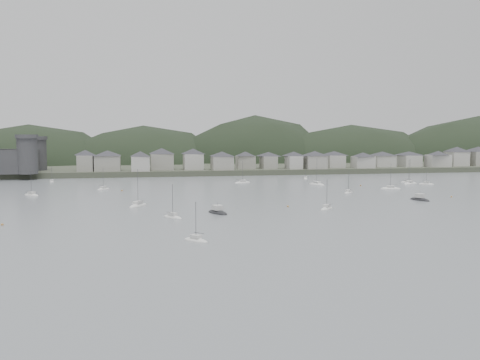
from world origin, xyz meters
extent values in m
plane|color=slate|center=(0.00, 0.00, 0.00)|extent=(900.00, 900.00, 0.00)
cube|color=#383D2D|center=(0.00, 295.00, 1.50)|extent=(900.00, 250.00, 3.00)
ellipsoid|color=black|center=(-110.87, 271.94, -10.14)|extent=(138.98, 92.48, 81.13)
ellipsoid|color=black|center=(-32.30, 272.87, -9.97)|extent=(132.08, 90.41, 79.74)
ellipsoid|color=black|center=(50.65, 272.93, -12.68)|extent=(133.88, 88.37, 101.41)
ellipsoid|color=black|center=(125.95, 267.91, -10.32)|extent=(165.81, 81.78, 82.55)
ellipsoid|color=black|center=(234.44, 265.57, -12.82)|extent=(177.60, 96.61, 102.57)
cylinder|color=#38383A|center=(-92.00, 166.00, 12.00)|extent=(10.00, 10.00, 18.00)
cylinder|color=#38383A|center=(-92.00, 194.00, 11.50)|extent=(10.00, 10.00, 17.00)
cube|color=#38383A|center=(-92.00, 180.00, 9.00)|extent=(3.50, 30.00, 12.00)
cube|color=gray|center=(-65.00, 181.96, 7.29)|extent=(8.34, 12.91, 8.59)
pyramid|color=#2C2C31|center=(-65.00, 181.96, 13.09)|extent=(15.78, 15.78, 3.01)
cube|color=gray|center=(-53.32, 181.32, 7.18)|extent=(13.68, 13.35, 8.36)
pyramid|color=#2C2C31|center=(-53.32, 181.32, 12.82)|extent=(20.07, 20.07, 2.93)
cube|color=#AFABA4|center=(-35.57, 176.02, 7.04)|extent=(9.78, 10.20, 8.08)
pyramid|color=#2C2C31|center=(-35.57, 176.02, 12.49)|extent=(14.83, 14.83, 2.83)
cube|color=gray|center=(-23.51, 185.65, 7.55)|extent=(12.59, 13.33, 9.09)
pyramid|color=#2C2C31|center=(-23.51, 185.65, 13.68)|extent=(19.24, 19.24, 3.18)
cube|color=#AFABA4|center=(-5.75, 184.10, 7.43)|extent=(10.74, 12.17, 8.87)
pyramid|color=#2C2C31|center=(-5.75, 184.10, 13.42)|extent=(17.01, 17.01, 3.10)
cube|color=gray|center=(9.92, 177.53, 6.85)|extent=(11.63, 12.09, 7.69)
pyramid|color=#2C2C31|center=(9.92, 177.53, 12.04)|extent=(17.61, 17.61, 2.69)
cube|color=gray|center=(25.25, 186.19, 6.72)|extent=(10.37, 9.35, 7.44)
pyramid|color=#2C2C31|center=(25.25, 186.19, 11.74)|extent=(14.65, 14.65, 2.60)
cube|color=gray|center=(38.63, 183.79, 6.61)|extent=(8.24, 12.20, 7.22)
pyramid|color=#2C2C31|center=(38.63, 183.79, 11.48)|extent=(15.17, 15.17, 2.53)
cube|color=#AFABA4|center=(52.50, 178.55, 6.73)|extent=(8.06, 10.91, 7.46)
pyramid|color=#2C2C31|center=(52.50, 178.55, 11.77)|extent=(14.08, 14.08, 2.61)
cube|color=gray|center=(64.81, 177.06, 6.83)|extent=(11.73, 11.78, 7.66)
pyramid|color=#2C2C31|center=(64.81, 177.06, 12.00)|extent=(17.46, 17.46, 2.68)
cube|color=#AFABA4|center=(80.64, 186.91, 6.67)|extent=(10.19, 13.02, 7.33)
pyramid|color=#2C2C31|center=(80.64, 186.91, 11.62)|extent=(17.23, 17.23, 2.57)
cube|color=#AFABA4|center=(95.55, 178.06, 6.44)|extent=(11.70, 9.81, 6.88)
pyramid|color=#2C2C31|center=(95.55, 178.06, 11.08)|extent=(15.97, 15.97, 2.41)
cube|color=#AFABA4|center=(112.40, 186.91, 6.50)|extent=(12.83, 12.48, 7.00)
pyramid|color=#2C2C31|center=(112.40, 186.91, 11.22)|extent=(18.79, 18.79, 2.45)
cube|color=#AFABA4|center=(130.73, 187.42, 6.48)|extent=(11.07, 13.50, 6.97)
pyramid|color=#2C2C31|center=(130.73, 187.42, 11.19)|extent=(18.25, 18.25, 2.44)
cube|color=#AFABA4|center=(146.02, 179.72, 6.67)|extent=(13.75, 9.12, 7.34)
pyramid|color=#2C2C31|center=(146.02, 179.72, 11.62)|extent=(16.97, 16.97, 2.57)
cube|color=#AFABA4|center=(162.92, 185.95, 7.53)|extent=(11.37, 11.57, 9.05)
pyramid|color=#2C2C31|center=(162.92, 185.95, 13.63)|extent=(17.03, 17.03, 3.17)
cube|color=gray|center=(177.85, 185.32, 7.54)|extent=(12.07, 13.43, 9.09)
pyramid|color=#2C2C31|center=(177.85, 185.32, 13.68)|extent=(18.93, 18.93, 3.18)
ellipsoid|color=silver|center=(86.69, 106.76, 0.05)|extent=(9.24, 7.60, 1.84)
cube|color=silver|center=(86.69, 106.76, 1.27)|extent=(3.79, 3.48, 0.70)
cylinder|color=#3F3F42|center=(86.69, 106.76, 5.94)|extent=(0.12, 0.12, 11.48)
cylinder|color=#3F3F42|center=(85.32, 107.69, 1.82)|extent=(3.47, 2.41, 0.10)
ellipsoid|color=silver|center=(67.21, 87.39, 0.05)|extent=(8.79, 5.28, 1.67)
cube|color=silver|center=(67.21, 87.39, 1.19)|extent=(3.37, 2.70, 0.70)
cylinder|color=#3F3F42|center=(67.21, 87.39, 5.43)|extent=(0.12, 0.12, 10.46)
cylinder|color=#3F3F42|center=(68.64, 87.89, 1.74)|extent=(3.59, 1.33, 0.10)
ellipsoid|color=silver|center=(43.79, 76.46, 0.05)|extent=(6.10, 6.41, 1.34)
cube|color=silver|center=(43.79, 76.46, 1.02)|extent=(2.67, 2.73, 0.70)
cylinder|color=#3F3F42|center=(43.79, 76.46, 4.39)|extent=(0.12, 0.12, 8.38)
cylinder|color=#3F3F42|center=(44.60, 75.56, 1.57)|extent=(2.10, 2.30, 0.10)
ellipsoid|color=silver|center=(-28.34, 27.36, 0.05)|extent=(6.09, 7.30, 1.46)
cube|color=silver|center=(-28.34, 27.36, 1.08)|extent=(2.78, 3.01, 0.70)
cylinder|color=#3F3F42|center=(-28.34, 27.36, 4.75)|extent=(0.12, 0.12, 9.11)
cylinder|color=#3F3F42|center=(-29.09, 26.29, 1.63)|extent=(1.96, 2.74, 0.10)
ellipsoid|color=silver|center=(42.99, 111.47, 0.05)|extent=(6.47, 10.21, 1.95)
cube|color=silver|center=(42.99, 111.47, 1.32)|extent=(3.24, 3.96, 0.70)
cylinder|color=#3F3F42|center=(42.99, 111.47, 6.29)|extent=(0.12, 0.12, 12.19)
cylinder|color=#3F3F42|center=(43.63, 113.11, 1.87)|extent=(1.70, 4.12, 0.10)
ellipsoid|color=silver|center=(-78.10, 150.00, 0.05)|extent=(1.97, 5.95, 1.19)
cube|color=silver|center=(-78.10, 150.00, 0.94)|extent=(1.33, 2.09, 0.70)
cylinder|color=#3F3F42|center=(-78.10, 150.00, 3.90)|extent=(0.12, 0.12, 7.41)
cylinder|color=#3F3F42|center=(-78.09, 148.93, 1.49)|extent=(0.13, 2.67, 0.10)
ellipsoid|color=silver|center=(19.39, 35.35, 0.05)|extent=(6.77, 6.84, 1.46)
cube|color=silver|center=(19.39, 35.35, 1.08)|extent=(2.93, 2.95, 0.70)
cylinder|color=#3F3F42|center=(19.39, 35.35, 4.76)|extent=(0.12, 0.12, 9.11)
cylinder|color=#3F3F42|center=(20.31, 34.41, 1.63)|extent=(2.37, 2.41, 0.10)
ellipsoid|color=silver|center=(88.56, 111.07, 0.05)|extent=(6.34, 8.88, 1.71)
cube|color=silver|center=(88.56, 111.07, 1.21)|extent=(3.04, 3.53, 0.70)
cylinder|color=#3F3F42|center=(88.56, 111.07, 5.56)|extent=(0.12, 0.12, 10.71)
cylinder|color=#3F3F42|center=(87.86, 109.70, 1.76)|extent=(1.84, 3.48, 0.10)
ellipsoid|color=silver|center=(11.62, 127.31, 0.05)|extent=(8.60, 4.70, 1.64)
cube|color=silver|center=(11.62, 127.31, 1.17)|extent=(3.25, 2.50, 0.70)
cylinder|color=#3F3F42|center=(11.62, 127.31, 5.33)|extent=(0.12, 0.12, 10.25)
cylinder|color=#3F3F42|center=(10.20, 127.70, 1.72)|extent=(3.58, 1.07, 0.10)
ellipsoid|color=silver|center=(48.31, 143.63, 0.05)|extent=(4.14, 6.53, 1.25)
cube|color=silver|center=(48.31, 143.63, 0.97)|extent=(2.07, 2.53, 0.70)
cylinder|color=#3F3F42|center=(48.31, 143.63, 4.09)|extent=(0.12, 0.12, 7.79)
cylinder|color=#3F3F42|center=(47.90, 144.68, 1.52)|extent=(1.12, 2.65, 0.10)
ellipsoid|color=silver|center=(93.23, 103.21, 0.05)|extent=(6.52, 6.05, 1.35)
cube|color=silver|center=(93.23, 103.21, 1.03)|extent=(2.76, 2.67, 0.70)
cylinder|color=#3F3F42|center=(93.23, 103.21, 4.42)|extent=(0.12, 0.12, 8.44)
cylinder|color=#3F3F42|center=(92.31, 102.42, 1.58)|extent=(2.37, 2.06, 0.10)
ellipsoid|color=silver|center=(-51.54, 108.87, 0.05)|extent=(6.15, 6.91, 1.41)
cube|color=silver|center=(-51.54, 108.87, 1.05)|extent=(2.75, 2.89, 0.70)
cylinder|color=#3F3F42|center=(-51.54, 108.87, 4.60)|extent=(0.12, 0.12, 8.80)
cylinder|color=#3F3F42|center=(-52.33, 109.87, 1.60)|extent=(2.05, 2.54, 0.10)
ellipsoid|color=silver|center=(-25.66, -5.70, 0.05)|extent=(5.94, 6.45, 1.33)
cube|color=silver|center=(-25.66, -5.70, 1.02)|extent=(2.63, 2.72, 0.70)
cylinder|color=#3F3F42|center=(-25.66, -5.70, 4.36)|extent=(0.12, 0.12, 8.32)
cylinder|color=#3F3F42|center=(-24.88, -4.79, 1.57)|extent=(2.02, 2.35, 0.10)
ellipsoid|color=silver|center=(-76.90, 91.64, 0.05)|extent=(7.13, 6.87, 1.50)
cube|color=silver|center=(-76.90, 91.64, 1.10)|extent=(3.05, 3.00, 0.70)
cylinder|color=#3F3F42|center=(-76.90, 91.64, 4.89)|extent=(0.12, 0.12, 9.38)
cylinder|color=#3F3F42|center=(-77.88, 90.72, 1.65)|extent=(2.54, 2.37, 0.10)
ellipsoid|color=silver|center=(-37.60, 53.35, 0.05)|extent=(7.47, 9.60, 1.88)
cube|color=silver|center=(-37.60, 53.35, 1.29)|extent=(3.48, 3.89, 0.70)
cylinder|color=#3F3F42|center=(-37.60, 53.35, 6.08)|extent=(0.12, 0.12, 11.76)
cylinder|color=#3F3F42|center=(-36.72, 51.90, 1.84)|extent=(2.29, 3.67, 0.10)
ellipsoid|color=black|center=(59.22, 50.02, 0.05)|extent=(5.29, 9.09, 1.89)
cube|color=silver|center=(59.22, 50.02, 1.64)|extent=(3.01, 3.13, 1.40)
cylinder|color=#3F3F42|center=(59.22, 50.02, 2.54)|extent=(0.10, 0.10, 1.20)
ellipsoid|color=black|center=(-14.91, 33.27, 0.05)|extent=(6.50, 9.62, 1.99)
cube|color=silver|center=(-14.91, 33.27, 1.70)|extent=(3.39, 3.49, 1.40)
cylinder|color=#3F3F42|center=(-14.91, 33.27, 2.60)|extent=(0.10, 0.10, 1.20)
sphere|color=#B17B3B|center=(75.27, 55.84, 0.15)|extent=(0.70, 0.70, 0.70)
sphere|color=#B17B3B|center=(60.81, 103.11, 0.15)|extent=(0.70, 0.70, 0.70)
sphere|color=#B17B3B|center=(-43.86, 101.65, 0.15)|extent=(0.70, 0.70, 0.70)
sphere|color=#B17B3B|center=(9.15, 42.81, 0.15)|extent=(0.70, 0.70, 0.70)
sphere|color=#B17B3B|center=(-71.58, 23.70, 0.15)|extent=(0.70, 0.70, 0.70)
camera|label=1|loc=(-38.15, -117.76, 22.88)|focal=39.58mm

